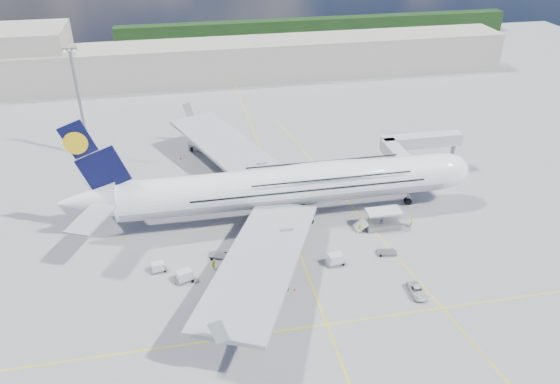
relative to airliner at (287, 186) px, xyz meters
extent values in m
plane|color=gray|center=(-0.26, -10.00, -6.87)|extent=(300.00, 300.00, 0.00)
cube|color=yellow|center=(-0.26, -10.00, -6.86)|extent=(0.25, 220.00, 0.01)
cube|color=yellow|center=(-0.26, -30.00, -6.86)|extent=(120.00, 0.25, 0.01)
cube|color=yellow|center=(13.74, 0.00, -6.86)|extent=(14.16, 99.06, 0.01)
cylinder|color=white|center=(-0.26, 0.00, -0.07)|extent=(62.00, 7.20, 7.20)
cylinder|color=#9EA0A5|center=(-0.26, 0.00, -0.22)|extent=(60.76, 7.13, 7.13)
ellipsoid|color=white|center=(7.74, 0.00, 1.91)|extent=(36.00, 6.84, 3.76)
ellipsoid|color=white|center=(30.74, 0.00, -0.07)|extent=(11.52, 7.20, 7.20)
ellipsoid|color=black|center=(33.98, 0.00, 0.53)|extent=(3.84, 4.16, 1.44)
cone|color=white|center=(-35.76, 0.00, 0.73)|extent=(10.00, 6.84, 6.84)
cube|color=#080B32|center=(-33.76, 0.00, 9.53)|extent=(11.02, 0.46, 14.61)
cylinder|color=yellow|center=(-35.86, 0.00, 12.03)|extent=(4.00, 0.60, 4.00)
cube|color=#999EA3|center=(-8.26, 20.00, -1.27)|extent=(25.49, 39.15, 3.35)
cube|color=#999EA3|center=(-8.26, -20.00, -1.27)|extent=(25.49, 39.15, 3.35)
cylinder|color=#B7BABF|center=(-3.26, 12.50, -3.67)|extent=(5.20, 3.50, 3.50)
cylinder|color=#B7BABF|center=(-7.76, 23.00, -3.67)|extent=(5.20, 3.50, 3.50)
cylinder|color=#B7BABF|center=(-3.26, -12.50, -3.67)|extent=(5.20, 3.50, 3.50)
cylinder|color=#B7BABF|center=(-7.76, -23.00, -3.67)|extent=(5.20, 3.50, 3.50)
cylinder|color=gray|center=(24.74, 0.00, -4.67)|extent=(0.44, 0.44, 3.80)
cylinder|color=black|center=(24.74, 0.00, -6.22)|extent=(1.30, 0.90, 1.30)
cylinder|color=gray|center=(-0.26, 0.00, -4.67)|extent=(0.56, 0.56, 3.80)
cylinder|color=black|center=(-0.26, 3.20, -6.12)|extent=(1.50, 0.90, 1.50)
cube|color=#B7B7BC|center=(24.74, 8.60, 0.23)|extent=(3.00, 10.00, 2.60)
cube|color=#B7B7BC|center=(32.74, 13.60, 0.23)|extent=(18.00, 3.00, 2.60)
cylinder|color=gray|center=(26.74, 11.60, -3.32)|extent=(0.80, 0.80, 7.10)
cylinder|color=black|center=(26.74, 11.60, -6.42)|extent=(0.90, 0.80, 0.90)
cylinder|color=gray|center=(40.74, 13.60, -3.32)|extent=(1.00, 1.00, 7.10)
cube|color=gray|center=(40.74, 13.60, -6.47)|extent=(2.00, 2.00, 0.80)
cylinder|color=#B7B7BC|center=(24.74, 4.80, 0.23)|extent=(3.60, 3.60, 2.80)
cube|color=silver|center=(16.74, -7.10, -3.37)|extent=(6.50, 3.20, 0.35)
cube|color=gray|center=(16.74, -7.10, -6.32)|extent=(6.50, 3.20, 1.10)
cube|color=gray|center=(16.74, -7.10, -4.82)|extent=(0.22, 1.99, 3.00)
cylinder|color=black|center=(14.14, -8.30, -6.52)|extent=(0.70, 0.30, 0.70)
cube|color=silver|center=(12.54, -7.10, -5.87)|extent=(2.16, 2.60, 1.60)
cylinder|color=gray|center=(-40.26, 35.00, 5.63)|extent=(0.70, 0.70, 25.00)
cube|color=gray|center=(-40.26, 35.00, 18.33)|extent=(3.00, 0.40, 0.60)
cube|color=#B2AD9E|center=(-0.26, 85.00, -0.87)|extent=(180.00, 16.00, 12.00)
cube|color=#B2AD9E|center=(-70.26, 90.00, 2.13)|extent=(40.00, 22.00, 18.00)
cube|color=#193814|center=(39.74, 130.00, -2.87)|extent=(160.00, 6.00, 8.00)
cube|color=gray|center=(-14.25, -10.51, -6.49)|extent=(3.64, 2.90, 0.19)
cylinder|color=black|center=(-15.54, -11.16, -6.63)|extent=(0.47, 0.19, 0.47)
cylinder|color=black|center=(-12.96, -9.87, -6.63)|extent=(0.47, 0.19, 0.47)
cube|color=gray|center=(-20.31, -15.89, -6.50)|extent=(3.55, 2.61, 0.19)
cylinder|color=black|center=(-21.58, -16.53, -6.63)|extent=(0.47, 0.19, 0.47)
cylinder|color=black|center=(-19.04, -15.26, -6.63)|extent=(0.47, 0.19, 0.47)
cube|color=silver|center=(-20.31, -15.89, -5.65)|extent=(2.71, 2.24, 1.59)
cube|color=gray|center=(-14.12, -18.96, -6.47)|extent=(3.84, 2.98, 0.20)
cylinder|color=black|center=(-15.48, -19.64, -6.62)|extent=(0.50, 0.20, 0.50)
cylinder|color=black|center=(-12.76, -18.28, -6.62)|extent=(0.50, 0.20, 0.50)
cube|color=gray|center=(-24.50, -12.48, -6.56)|extent=(2.84, 1.83, 0.16)
cylinder|color=black|center=(-25.56, -13.01, -6.67)|extent=(0.39, 0.16, 0.39)
cylinder|color=black|center=(-23.44, -11.95, -6.67)|extent=(0.39, 0.16, 0.39)
cube|color=silver|center=(-24.50, -12.48, -5.85)|extent=(2.13, 1.62, 1.33)
cube|color=gray|center=(14.55, -15.20, -6.48)|extent=(3.59, 2.38, 0.20)
cylinder|color=black|center=(13.22, -15.86, -6.63)|extent=(0.49, 0.20, 0.49)
cylinder|color=black|center=(15.87, -14.54, -6.63)|extent=(0.49, 0.20, 0.49)
cube|color=gray|center=(4.90, -16.34, -6.49)|extent=(3.47, 2.25, 0.19)
cylinder|color=black|center=(3.61, -16.98, -6.63)|extent=(0.47, 0.19, 0.47)
cylinder|color=black|center=(6.18, -15.69, -6.63)|extent=(0.47, 0.19, 0.47)
cube|color=silver|center=(4.90, -16.34, -5.63)|extent=(2.60, 2.00, 1.61)
cube|color=white|center=(-7.96, -18.48, -6.16)|extent=(3.12, 2.36, 1.32)
cube|color=black|center=(-7.96, -18.48, -5.35)|extent=(1.42, 1.52, 0.51)
cylinder|color=black|center=(-8.97, -19.03, -6.54)|extent=(0.65, 0.25, 0.65)
cylinder|color=black|center=(-6.95, -17.92, -6.54)|extent=(0.65, 0.25, 0.65)
cube|color=gray|center=(-6.59, 18.16, -5.94)|extent=(6.41, 4.48, 1.85)
cube|color=white|center=(-7.24, 18.16, -4.18)|extent=(5.01, 3.92, 2.04)
cube|color=white|center=(-4.28, 18.16, -5.11)|extent=(2.39, 2.63, 1.48)
cube|color=black|center=(-3.63, 18.16, -4.92)|extent=(0.88, 1.75, 0.83)
cylinder|color=black|center=(-4.56, 17.09, -6.36)|extent=(1.02, 0.32, 1.02)
cylinder|color=black|center=(-8.63, 19.23, -6.36)|extent=(1.02, 0.32, 1.02)
cube|color=#FF4C0D|center=(-7.24, 18.16, -4.83)|extent=(5.07, 3.99, 0.46)
cube|color=gray|center=(-13.89, 32.74, -5.87)|extent=(6.81, 5.37, 2.00)
cube|color=white|center=(-14.59, 32.74, -3.97)|extent=(5.40, 4.59, 2.20)
cube|color=white|center=(-11.39, 32.74, -4.97)|extent=(2.72, 2.89, 1.60)
cube|color=black|center=(-10.69, 32.74, -4.77)|extent=(1.15, 1.80, 0.90)
cylinder|color=black|center=(-11.69, 31.60, -6.32)|extent=(1.10, 0.35, 1.10)
cylinder|color=black|center=(-16.09, 33.89, -6.32)|extent=(1.10, 0.35, 1.10)
imported|color=silver|center=(15.45, -26.18, -6.22)|extent=(2.43, 4.81, 1.30)
imported|color=#B0E317|center=(22.20, -7.91, -5.86)|extent=(0.82, 0.88, 2.01)
imported|color=#DAF319|center=(14.75, -5.46, -5.95)|extent=(1.08, 0.97, 1.84)
imported|color=#D4E918|center=(-15.36, -13.79, -5.88)|extent=(1.04, 1.24, 1.99)
imported|color=#97EF19|center=(12.03, -7.86, -5.93)|extent=(0.73, 1.00, 1.88)
imported|color=#C3EC18|center=(-2.38, -13.81, -6.05)|extent=(1.21, 0.98, 1.63)
cone|color=#FF4C0D|center=(34.26, 5.08, -6.56)|extent=(0.49, 0.49, 0.62)
cube|color=#FF4C0D|center=(34.26, 5.08, -6.85)|extent=(0.42, 0.42, 0.03)
cone|color=#FF4C0D|center=(-9.69, 20.34, -6.56)|extent=(0.49, 0.49, 0.62)
cube|color=#FF4C0D|center=(-9.69, 20.34, -6.85)|extent=(0.42, 0.42, 0.03)
cone|color=#FF4C0D|center=(-19.31, 29.08, -6.56)|extent=(0.49, 0.49, 0.62)
cube|color=#FF4C0D|center=(-19.31, 29.08, -6.85)|extent=(0.42, 0.42, 0.03)
cone|color=#FF4C0D|center=(-3.29, -21.62, -6.61)|extent=(0.41, 0.41, 0.52)
cube|color=#FF4C0D|center=(-3.29, -21.62, -6.85)|extent=(0.35, 0.35, 0.03)
cone|color=#FF4C0D|center=(-18.75, -26.31, -6.59)|extent=(0.44, 0.44, 0.56)
cube|color=#FF4C0D|center=(-18.75, -26.31, -6.85)|extent=(0.38, 0.38, 0.03)
cone|color=#FF4C0D|center=(-29.27, 3.97, -6.56)|extent=(0.48, 0.48, 0.61)
cube|color=#FF4C0D|center=(-29.27, 3.97, -6.85)|extent=(0.41, 0.41, 0.03)
camera|label=1|loc=(-18.49, -87.12, 50.01)|focal=35.00mm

